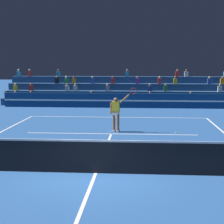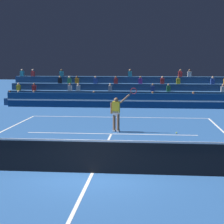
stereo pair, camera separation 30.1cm
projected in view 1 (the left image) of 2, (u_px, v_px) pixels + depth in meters
The scene contains 7 objects.
ground_plane at pixel (96, 173), 11.69m from camera, with size 120.00×120.00×0.00m, color #285699.
court_lines at pixel (96, 173), 11.69m from camera, with size 11.10×23.90×0.01m.
tennis_net at pixel (96, 156), 11.62m from camera, with size 12.00×0.10×1.10m.
sponsor_banner_wall at pixel (122, 101), 28.23m from camera, with size 18.00×0.26×1.10m.
bleacher_stand at pixel (123, 93), 31.32m from camera, with size 19.35×3.80×2.83m.
tennis_player at pixel (116, 112), 18.45m from camera, with size 1.36×0.38×2.27m.
tennis_ball at pixel (176, 133), 18.18m from camera, with size 0.07×0.07×0.07m, color #C6DB33.
Camera 1 is at (1.33, -11.27, 3.46)m, focal length 60.00 mm.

